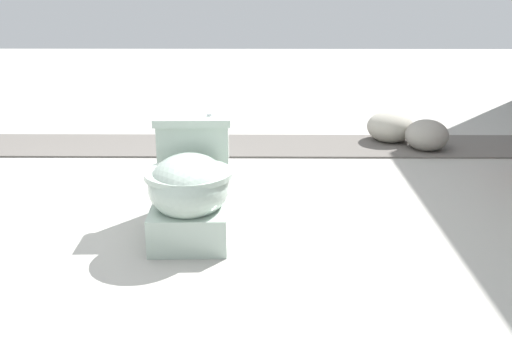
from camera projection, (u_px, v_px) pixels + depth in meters
The scene contains 5 objects.
ground_plane at pixel (147, 221), 2.94m from camera, with size 14.00×14.00×0.00m, color #A8A59E.
gravel_strip at pixel (253, 146), 4.19m from camera, with size 0.56×8.00×0.01m, color #605B56.
toilet at pixel (191, 187), 2.75m from camera, with size 0.64×0.40×0.52m.
boulder_near at pixel (427, 135), 4.07m from camera, with size 0.29×0.29×0.21m, color gray.
boulder_far at pixel (390, 127), 4.28m from camera, with size 0.34×0.33×0.22m, color #ADA899.
Camera 1 is at (2.70, 0.56, 1.16)m, focal length 42.00 mm.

